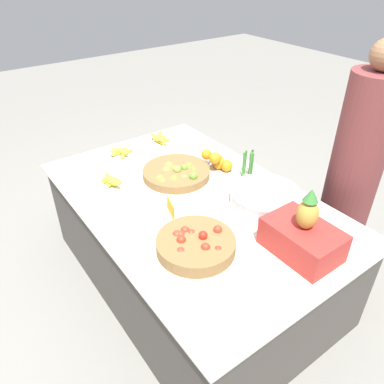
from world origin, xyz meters
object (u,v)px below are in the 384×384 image
object	(u,v)px
tomato_basket	(196,244)
vendor_person	(353,176)
lime_bowl	(176,173)
price_sign	(171,208)
produce_crate	(303,236)
metal_bowl	(265,197)

from	to	relation	value
tomato_basket	vendor_person	distance (m)	1.15
lime_bowl	tomato_basket	size ratio (longest dim) A/B	1.11
lime_bowl	tomato_basket	xyz separation A→B (m)	(0.63, -0.31, 0.01)
lime_bowl	price_sign	xyz separation A→B (m)	(0.31, -0.25, 0.01)
produce_crate	price_sign	bearing A→B (deg)	-151.36
metal_bowl	vendor_person	distance (m)	0.62
produce_crate	lime_bowl	bearing A→B (deg)	-174.33
tomato_basket	vendor_person	world-z (taller)	vendor_person
price_sign	produce_crate	bearing A→B (deg)	45.43
lime_bowl	tomato_basket	bearing A→B (deg)	-26.10
lime_bowl	vendor_person	xyz separation A→B (m)	(0.71, 0.84, 0.02)
tomato_basket	metal_bowl	bearing A→B (deg)	98.78
vendor_person	lime_bowl	bearing A→B (deg)	-130.08
tomato_basket	metal_bowl	xyz separation A→B (m)	(-0.09, 0.56, 0.01)
tomato_basket	metal_bowl	distance (m)	0.56
price_sign	lime_bowl	bearing A→B (deg)	158.59
metal_bowl	lime_bowl	bearing A→B (deg)	-155.66
price_sign	produce_crate	distance (m)	0.71
tomato_basket	vendor_person	xyz separation A→B (m)	(0.08, 1.15, 0.02)
price_sign	vendor_person	xyz separation A→B (m)	(0.39, 1.09, 0.01)
lime_bowl	vendor_person	world-z (taller)	vendor_person
metal_bowl	price_sign	size ratio (longest dim) A/B	3.27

